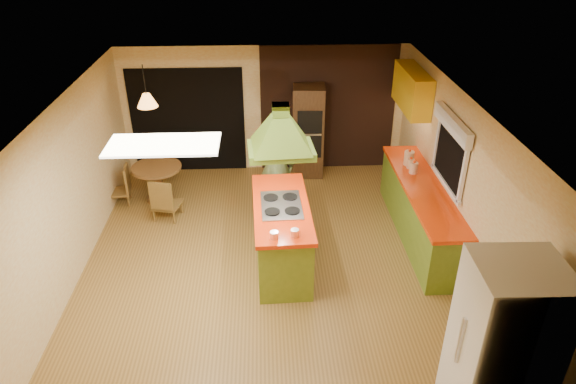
{
  "coord_description": "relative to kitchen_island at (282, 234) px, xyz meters",
  "views": [
    {
      "loc": [
        -0.01,
        -6.32,
        4.72
      ],
      "look_at": [
        0.31,
        0.09,
        1.15
      ],
      "focal_mm": 32.0,
      "sensor_mm": 36.0,
      "label": 1
    }
  ],
  "objects": [
    {
      "name": "ground",
      "position": [
        -0.21,
        0.01,
        -0.5
      ],
      "size": [
        6.5,
        6.5,
        0.0
      ],
      "primitive_type": "plane",
      "color": "olive",
      "rests_on": "ground"
    },
    {
      "name": "room_walls",
      "position": [
        -0.21,
        0.01,
        0.75
      ],
      "size": [
        5.5,
        6.5,
        6.5
      ],
      "color": "beige",
      "rests_on": "ground"
    },
    {
      "name": "ceiling_plane",
      "position": [
        -0.21,
        0.01,
        2.0
      ],
      "size": [
        6.5,
        6.5,
        0.0
      ],
      "primitive_type": "plane",
      "rotation": [
        3.14,
        0.0,
        0.0
      ],
      "color": "silver",
      "rests_on": "room_walls"
    },
    {
      "name": "brick_panel",
      "position": [
        1.04,
        3.24,
        0.75
      ],
      "size": [
        2.64,
        0.03,
        2.5
      ],
      "primitive_type": "cube",
      "color": "#381E14",
      "rests_on": "ground"
    },
    {
      "name": "nook_opening",
      "position": [
        -1.71,
        3.24,
        0.55
      ],
      "size": [
        2.2,
        0.03,
        2.1
      ],
      "primitive_type": "cube",
      "color": "black",
      "rests_on": "ground"
    },
    {
      "name": "right_counter",
      "position": [
        2.24,
        0.61,
        -0.04
      ],
      "size": [
        0.62,
        3.05,
        0.92
      ],
      "color": "olive",
      "rests_on": "ground"
    },
    {
      "name": "upper_cabinets",
      "position": [
        2.36,
        2.21,
        1.45
      ],
      "size": [
        0.34,
        1.4,
        0.7
      ],
      "primitive_type": "cube",
      "color": "yellow",
      "rests_on": "room_walls"
    },
    {
      "name": "window_right",
      "position": [
        2.49,
        0.41,
        1.27
      ],
      "size": [
        0.12,
        1.35,
        1.06
      ],
      "color": "black",
      "rests_on": "room_walls"
    },
    {
      "name": "fluor_panel",
      "position": [
        -1.31,
        -1.19,
        1.99
      ],
      "size": [
        1.2,
        0.6,
        0.03
      ],
      "primitive_type": "cube",
      "color": "white",
      "rests_on": "ceiling_plane"
    },
    {
      "name": "kitchen_island",
      "position": [
        0.0,
        0.0,
        0.0
      ],
      "size": [
        0.86,
        2.01,
        1.0
      ],
      "rotation": [
        0.0,
        0.0,
        0.03
      ],
      "color": "olive",
      "rests_on": "ground"
    },
    {
      "name": "range_hood",
      "position": [
        -0.0,
        0.0,
        1.76
      ],
      "size": [
        0.92,
        0.69,
        0.78
      ],
      "rotation": [
        0.0,
        0.0,
        0.07
      ],
      "color": "#53721C",
      "rests_on": "ceiling_plane"
    },
    {
      "name": "man",
      "position": [
        -0.05,
        1.34,
        0.44
      ],
      "size": [
        0.75,
        0.56,
        1.88
      ],
      "primitive_type": "imported",
      "rotation": [
        0.0,
        0.0,
        3.3
      ],
      "color": "#4B562D",
      "rests_on": "ground"
    },
    {
      "name": "refrigerator",
      "position": [
        2.01,
        -2.85,
        0.49
      ],
      "size": [
        0.84,
        0.8,
        1.99
      ],
      "primitive_type": "cube",
      "rotation": [
        0.0,
        0.0,
        -0.03
      ],
      "color": "white",
      "rests_on": "ground"
    },
    {
      "name": "wall_oven",
      "position": [
        0.64,
        2.96,
        0.4
      ],
      "size": [
        0.63,
        0.63,
        1.81
      ],
      "rotation": [
        0.0,
        0.0,
        -0.07
      ],
      "color": "#4D3018",
      "rests_on": "ground"
    },
    {
      "name": "dining_table",
      "position": [
        -2.16,
        2.02,
        -0.03
      ],
      "size": [
        0.89,
        0.89,
        0.67
      ],
      "rotation": [
        0.0,
        0.0,
        -0.21
      ],
      "color": "brown",
      "rests_on": "ground"
    },
    {
      "name": "chair_left",
      "position": [
        -2.86,
        1.92,
        -0.14
      ],
      "size": [
        0.43,
        0.43,
        0.72
      ],
      "primitive_type": null,
      "rotation": [
        0.0,
        0.0,
        -1.47
      ],
      "color": "brown",
      "rests_on": "ground"
    },
    {
      "name": "chair_near",
      "position": [
        -1.91,
        1.37,
        -0.11
      ],
      "size": [
        0.51,
        0.51,
        0.78
      ],
      "primitive_type": null,
      "rotation": [
        0.0,
        0.0,
        2.91
      ],
      "color": "brown",
      "rests_on": "ground"
    },
    {
      "name": "pendant_lamp",
      "position": [
        -2.16,
        2.02,
        1.4
      ],
      "size": [
        0.4,
        0.4,
        0.22
      ],
      "primitive_type": "cone",
      "rotation": [
        0.0,
        0.0,
        0.16
      ],
      "color": "#FF9E3F",
      "rests_on": "ceiling_plane"
    },
    {
      "name": "canister_large",
      "position": [
        2.19,
        1.36,
        0.54
      ],
      "size": [
        0.22,
        0.22,
        0.24
      ],
      "primitive_type": "cylinder",
      "rotation": [
        0.0,
        0.0,
        -0.39
      ],
      "color": "beige",
      "rests_on": "right_counter"
    },
    {
      "name": "canister_medium",
      "position": [
        2.19,
        1.05,
        0.51
      ],
      "size": [
        0.14,
        0.14,
        0.19
      ],
      "primitive_type": "cylinder",
      "rotation": [
        0.0,
        0.0,
        0.05
      ],
      "color": "beige",
      "rests_on": "right_counter"
    },
    {
      "name": "canister_small",
      "position": [
        2.19,
        1.24,
        0.5
      ],
      "size": [
        0.13,
        0.13,
        0.16
      ],
      "primitive_type": "cylinder",
      "rotation": [
        0.0,
        0.0,
        -0.09
      ],
      "color": "beige",
      "rests_on": "right_counter"
    }
  ]
}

